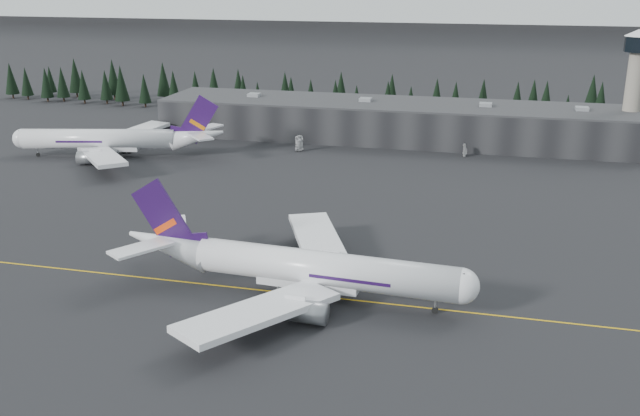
% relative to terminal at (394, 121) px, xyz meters
% --- Properties ---
extents(ground, '(1400.00, 1400.00, 0.00)m').
position_rel_terminal_xyz_m(ground, '(0.00, -125.00, -6.30)').
color(ground, black).
rests_on(ground, ground).
extents(taxiline, '(400.00, 0.40, 0.02)m').
position_rel_terminal_xyz_m(taxiline, '(0.00, -127.00, -6.29)').
color(taxiline, gold).
rests_on(taxiline, ground).
extents(terminal, '(160.00, 30.00, 12.60)m').
position_rel_terminal_xyz_m(terminal, '(0.00, 0.00, 0.00)').
color(terminal, black).
rests_on(terminal, ground).
extents(control_tower, '(10.00, 10.00, 37.70)m').
position_rel_terminal_xyz_m(control_tower, '(75.00, 3.00, 17.11)').
color(control_tower, gray).
rests_on(control_tower, ground).
extents(treeline, '(360.00, 20.00, 15.00)m').
position_rel_terminal_xyz_m(treeline, '(0.00, 37.00, 1.20)').
color(treeline, black).
rests_on(treeline, ground).
extents(mountain_ridge, '(4400.00, 900.00, 420.00)m').
position_rel_terminal_xyz_m(mountain_ridge, '(0.00, 875.00, -6.30)').
color(mountain_ridge, white).
rests_on(mountain_ridge, ground).
extents(jet_main, '(65.54, 60.37, 19.26)m').
position_rel_terminal_xyz_m(jet_main, '(0.78, -127.02, -0.87)').
color(jet_main, white).
rests_on(jet_main, ground).
extents(jet_parked, '(64.73, 59.09, 19.32)m').
position_rel_terminal_xyz_m(jet_parked, '(-79.31, -44.93, -0.85)').
color(jet_parked, silver).
rests_on(jet_parked, ground).
extents(gse_vehicle_a, '(4.41, 5.81, 1.47)m').
position_rel_terminal_xyz_m(gse_vehicle_a, '(-26.73, -24.83, -5.57)').
color(gse_vehicle_a, silver).
rests_on(gse_vehicle_a, ground).
extents(gse_vehicle_b, '(4.34, 2.27, 1.41)m').
position_rel_terminal_xyz_m(gse_vehicle_b, '(25.08, -18.92, -5.60)').
color(gse_vehicle_b, '#BCBCBE').
rests_on(gse_vehicle_b, ground).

